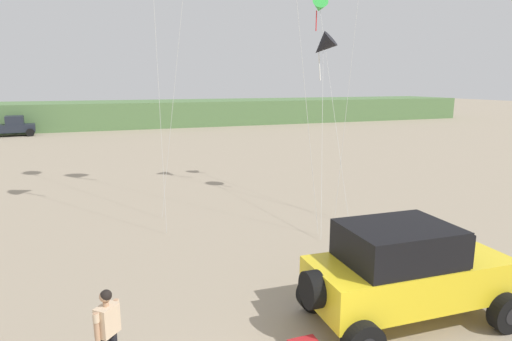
{
  "coord_description": "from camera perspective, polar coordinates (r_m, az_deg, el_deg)",
  "views": [
    {
      "loc": [
        -3.05,
        -4.9,
        5.23
      ],
      "look_at": [
        0.08,
        3.4,
        3.42
      ],
      "focal_mm": 30.5,
      "sensor_mm": 36.0,
      "label": 1
    }
  ],
  "objects": [
    {
      "name": "person_watching",
      "position": [
        8.64,
        -18.88,
        -18.94
      ],
      "size": [
        0.47,
        0.48,
        1.67
      ],
      "color": "tan",
      "rests_on": "ground_plane"
    },
    {
      "name": "kite_black_sled",
      "position": [
        21.99,
        8.33,
        20.49
      ],
      "size": [
        2.32,
        6.51,
        9.26
      ],
      "color": "green",
      "rests_on": "ground_plane"
    },
    {
      "name": "kite_blue_swept",
      "position": [
        19.45,
        8.8,
        15.84
      ],
      "size": [
        3.26,
        5.5,
        7.31
      ],
      "color": "black",
      "rests_on": "ground_plane"
    },
    {
      "name": "dune_ridge",
      "position": [
        55.46,
        -15.37,
        7.22
      ],
      "size": [
        90.0,
        9.83,
        2.95
      ],
      "primitive_type": "cube",
      "color": "#567A47",
      "rests_on": "ground_plane"
    },
    {
      "name": "distant_pickup",
      "position": [
        49.34,
        -29.5,
        5.03
      ],
      "size": [
        4.74,
        2.72,
        1.98
      ],
      "color": "#1E232D",
      "rests_on": "ground_plane"
    },
    {
      "name": "jeep",
      "position": [
        10.25,
        19.14,
        -12.29
      ],
      "size": [
        4.9,
        2.54,
        2.26
      ],
      "color": "yellow",
      "rests_on": "ground_plane"
    }
  ]
}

